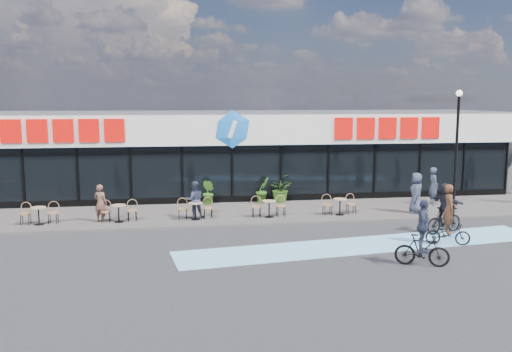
{
  "coord_description": "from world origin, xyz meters",
  "views": [
    {
      "loc": [
        -2.81,
        -19.87,
        5.26
      ],
      "look_at": [
        0.7,
        3.5,
        1.91
      ],
      "focal_mm": 38.0,
      "sensor_mm": 36.0,
      "label": 1
    }
  ],
  "objects_px": {
    "potted_plant_right": "(263,190)",
    "cyclist_a": "(448,224)",
    "potted_plant_left": "(209,192)",
    "cyclist_b": "(445,211)",
    "lamp_post": "(457,143)",
    "patron_right": "(195,200)",
    "pedestrian_b": "(433,186)",
    "patron_left": "(100,203)",
    "pedestrian_a": "(416,193)",
    "potted_plant_mid": "(279,188)"
  },
  "relations": [
    {
      "from": "potted_plant_right",
      "to": "cyclist_a",
      "type": "relative_size",
      "value": 0.58
    },
    {
      "from": "potted_plant_left",
      "to": "cyclist_a",
      "type": "height_order",
      "value": "cyclist_a"
    },
    {
      "from": "cyclist_b",
      "to": "cyclist_a",
      "type": "bearing_deg",
      "value": -113.27
    },
    {
      "from": "lamp_post",
      "to": "potted_plant_left",
      "type": "bearing_deg",
      "value": 158.66
    },
    {
      "from": "potted_plant_right",
      "to": "patron_right",
      "type": "xyz_separation_m",
      "value": [
        -3.51,
        -3.06,
        0.17
      ]
    },
    {
      "from": "potted_plant_left",
      "to": "pedestrian_b",
      "type": "distance_m",
      "value": 11.07
    },
    {
      "from": "patron_right",
      "to": "cyclist_b",
      "type": "bearing_deg",
      "value": 153.63
    },
    {
      "from": "lamp_post",
      "to": "potted_plant_left",
      "type": "distance_m",
      "value": 11.75
    },
    {
      "from": "potted_plant_left",
      "to": "patron_right",
      "type": "distance_m",
      "value": 3.05
    },
    {
      "from": "potted_plant_left",
      "to": "patron_left",
      "type": "xyz_separation_m",
      "value": [
        -4.78,
        -3.07,
        0.19
      ]
    },
    {
      "from": "potted_plant_left",
      "to": "potted_plant_right",
      "type": "relative_size",
      "value": 0.96
    },
    {
      "from": "cyclist_a",
      "to": "potted_plant_right",
      "type": "bearing_deg",
      "value": 122.72
    },
    {
      "from": "lamp_post",
      "to": "patron_left",
      "type": "height_order",
      "value": "lamp_post"
    },
    {
      "from": "cyclist_a",
      "to": "patron_left",
      "type": "bearing_deg",
      "value": 157.7
    },
    {
      "from": "patron_left",
      "to": "pedestrian_a",
      "type": "relative_size",
      "value": 0.87
    },
    {
      "from": "potted_plant_left",
      "to": "cyclist_b",
      "type": "relative_size",
      "value": 0.61
    },
    {
      "from": "potted_plant_left",
      "to": "pedestrian_b",
      "type": "xyz_separation_m",
      "value": [
        10.94,
        -1.65,
        0.32
      ]
    },
    {
      "from": "patron_left",
      "to": "cyclist_b",
      "type": "relative_size",
      "value": 0.8
    },
    {
      "from": "cyclist_b",
      "to": "potted_plant_left",
      "type": "bearing_deg",
      "value": 142.52
    },
    {
      "from": "pedestrian_a",
      "to": "pedestrian_b",
      "type": "height_order",
      "value": "pedestrian_b"
    },
    {
      "from": "patron_left",
      "to": "cyclist_a",
      "type": "distance_m",
      "value": 13.99
    },
    {
      "from": "potted_plant_left",
      "to": "pedestrian_a",
      "type": "xyz_separation_m",
      "value": [
        9.27,
        -3.32,
        0.31
      ]
    },
    {
      "from": "potted_plant_right",
      "to": "cyclist_b",
      "type": "xyz_separation_m",
      "value": [
        6.15,
        -6.91,
        0.15
      ]
    },
    {
      "from": "potted_plant_right",
      "to": "cyclist_a",
      "type": "distance_m",
      "value": 10.11
    },
    {
      "from": "potted_plant_mid",
      "to": "cyclist_a",
      "type": "relative_size",
      "value": 0.62
    },
    {
      "from": "potted_plant_left",
      "to": "potted_plant_right",
      "type": "distance_m",
      "value": 2.71
    },
    {
      "from": "potted_plant_right",
      "to": "patron_right",
      "type": "bearing_deg",
      "value": -138.88
    },
    {
      "from": "lamp_post",
      "to": "pedestrian_a",
      "type": "distance_m",
      "value": 2.85
    },
    {
      "from": "pedestrian_a",
      "to": "pedestrian_b",
      "type": "distance_m",
      "value": 2.36
    },
    {
      "from": "pedestrian_b",
      "to": "cyclist_b",
      "type": "distance_m",
      "value": 5.54
    },
    {
      "from": "potted_plant_right",
      "to": "lamp_post",
      "type": "bearing_deg",
      "value": -28.35
    },
    {
      "from": "potted_plant_left",
      "to": "pedestrian_a",
      "type": "height_order",
      "value": "pedestrian_a"
    },
    {
      "from": "potted_plant_right",
      "to": "pedestrian_b",
      "type": "xyz_separation_m",
      "value": [
        8.23,
        -1.78,
        0.29
      ]
    },
    {
      "from": "potted_plant_right",
      "to": "patron_left",
      "type": "relative_size",
      "value": 0.8
    },
    {
      "from": "patron_right",
      "to": "pedestrian_a",
      "type": "relative_size",
      "value": 0.88
    },
    {
      "from": "pedestrian_a",
      "to": "cyclist_b",
      "type": "bearing_deg",
      "value": 13.43
    },
    {
      "from": "potted_plant_right",
      "to": "patron_left",
      "type": "xyz_separation_m",
      "value": [
        -7.48,
        -3.2,
        0.16
      ]
    },
    {
      "from": "cyclist_b",
      "to": "potted_plant_right",
      "type": "bearing_deg",
      "value": 131.64
    },
    {
      "from": "lamp_post",
      "to": "patron_right",
      "type": "distance_m",
      "value": 11.78
    },
    {
      "from": "pedestrian_a",
      "to": "cyclist_a",
      "type": "bearing_deg",
      "value": 8.0
    },
    {
      "from": "potted_plant_right",
      "to": "cyclist_a",
      "type": "xyz_separation_m",
      "value": [
        5.46,
        -8.5,
        0.05
      ]
    },
    {
      "from": "potted_plant_right",
      "to": "patron_right",
      "type": "height_order",
      "value": "patron_right"
    },
    {
      "from": "potted_plant_mid",
      "to": "potted_plant_right",
      "type": "relative_size",
      "value": 1.07
    },
    {
      "from": "lamp_post",
      "to": "patron_right",
      "type": "bearing_deg",
      "value": 173.88
    },
    {
      "from": "cyclist_a",
      "to": "cyclist_b",
      "type": "distance_m",
      "value": 1.73
    },
    {
      "from": "potted_plant_left",
      "to": "potted_plant_mid",
      "type": "relative_size",
      "value": 0.9
    },
    {
      "from": "lamp_post",
      "to": "pedestrian_a",
      "type": "bearing_deg",
      "value": 148.71
    },
    {
      "from": "lamp_post",
      "to": "cyclist_b",
      "type": "bearing_deg",
      "value": -124.52
    },
    {
      "from": "cyclist_a",
      "to": "cyclist_b",
      "type": "xyz_separation_m",
      "value": [
        0.68,
        1.59,
        0.1
      ]
    },
    {
      "from": "potted_plant_mid",
      "to": "potted_plant_right",
      "type": "height_order",
      "value": "potted_plant_mid"
    }
  ]
}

